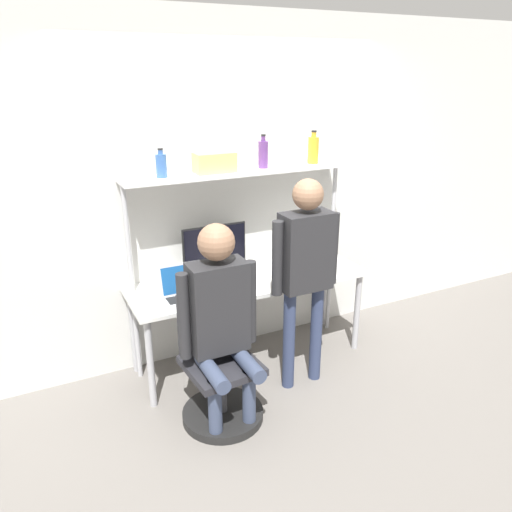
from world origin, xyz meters
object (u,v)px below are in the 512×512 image
Objects in this scene: bottle_purple at (263,154)px; bottle_amber at (313,150)px; monitor at (215,249)px; bottle_blue at (161,165)px; laptop at (183,288)px; office_chair at (219,382)px; storage_box at (215,163)px; cell_phone at (221,293)px; person_seated at (220,312)px; person_standing at (306,260)px.

bottle_amber is (0.45, 0.00, 0.00)m from bottle_purple.
bottle_amber is (0.87, -0.01, 0.71)m from monitor.
bottle_blue is at bearing 180.00° from bottle_amber.
bottle_blue is (-0.03, 0.23, 0.85)m from laptop.
laptop is at bearing 98.04° from office_chair.
laptop reaches higher than office_chair.
bottle_amber is at bearing 0.00° from storage_box.
office_chair is at bearing -134.22° from bottle_purple.
laptop is 0.28m from cell_phone.
office_chair is 4.40× the size of bottle_blue.
bottle_amber reaches higher than person_seated.
laptop is 0.54m from person_seated.
storage_box is (0.30, 0.72, 1.36)m from office_chair.
person_standing is 0.91m from bottle_purple.
bottle_blue is at bearing 97.87° from person_seated.
bottle_purple reaches higher than bottle_blue.
bottle_blue is at bearing 98.30° from laptop.
bottle_purple is (0.51, 0.32, 0.94)m from cell_phone.
bottle_purple reaches higher than monitor.
person_seated is (-0.19, -0.44, 0.09)m from cell_phone.
cell_phone is at bearing -147.59° from bottle_purple.
monitor is 0.83m from person_seated.
bottle_amber reaches higher than monitor.
person_seated is (0.07, -0.53, 0.03)m from laptop.
cell_phone is 1.01m from bottle_blue.
person_standing is at bearing 7.04° from office_chair.
person_standing reaches higher than office_chair.
storage_box reaches higher than person_seated.
monitor reaches higher than laptop.
storage_box is (0.40, -0.00, -0.01)m from bottle_blue.
storage_box is (-0.42, 0.63, 0.62)m from person_standing.
person_standing is (0.78, -0.40, 0.22)m from laptop.
laptop is 0.72m from office_chair.
person_standing is at bearing -37.62° from bottle_blue.
storage_box is at bearing 67.45° from office_chair.
storage_box is (0.30, 0.76, 0.81)m from person_seated.
storage_box is at bearing 180.00° from bottle_purple.
office_chair is at bearing -148.05° from bottle_amber.
storage_box reaches higher than laptop.
office_chair is at bearing -111.22° from monitor.
bottle_purple is at bearing 16.73° from laptop.
office_chair is 3.42× the size of bottle_amber.
laptop is 0.23× the size of person_seated.
bottle_amber reaches higher than bottle_purple.
person_standing is 6.22× the size of bottle_purple.
person_standing reaches higher than person_seated.
bottle_blue is 0.80× the size of bottle_purple.
cell_phone is (-0.09, -0.33, -0.23)m from monitor.
cell_phone is 0.74× the size of bottle_blue.
bottle_purple is (0.70, 0.72, 1.40)m from office_chair.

